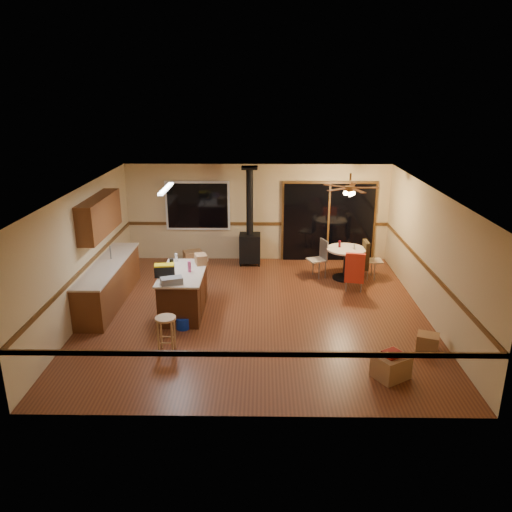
{
  "coord_description": "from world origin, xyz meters",
  "views": [
    {
      "loc": [
        0.14,
        -9.54,
        4.45
      ],
      "look_at": [
        0.0,
        0.3,
        1.15
      ],
      "focal_mm": 35.0,
      "sensor_mm": 36.0,
      "label": 1
    }
  ],
  "objects_px": {
    "box_under_window": "(193,258)",
    "box_corner_b": "(428,342)",
    "toolbox_black": "(165,271)",
    "chair_right": "(367,255)",
    "wood_stove": "(250,238)",
    "toolbox_grey": "(172,281)",
    "chair_near": "(355,268)",
    "dining_table": "(346,258)",
    "bar_stool": "(166,334)",
    "box_corner_a": "(391,366)",
    "blue_bucket": "(183,323)",
    "chair_left": "(321,254)",
    "kitchen_island": "(184,292)"
  },
  "relations": [
    {
      "from": "dining_table",
      "to": "toolbox_grey",
      "type": "bearing_deg",
      "value": -144.81
    },
    {
      "from": "toolbox_black",
      "to": "chair_near",
      "type": "bearing_deg",
      "value": 18.76
    },
    {
      "from": "blue_bucket",
      "to": "chair_left",
      "type": "distance_m",
      "value": 4.18
    },
    {
      "from": "kitchen_island",
      "to": "chair_right",
      "type": "height_order",
      "value": "chair_right"
    },
    {
      "from": "bar_stool",
      "to": "box_corner_a",
      "type": "relative_size",
      "value": 1.28
    },
    {
      "from": "chair_right",
      "to": "box_under_window",
      "type": "distance_m",
      "value": 4.51
    },
    {
      "from": "toolbox_black",
      "to": "box_under_window",
      "type": "bearing_deg",
      "value": 88.13
    },
    {
      "from": "chair_right",
      "to": "box_corner_a",
      "type": "bearing_deg",
      "value": -95.87
    },
    {
      "from": "bar_stool",
      "to": "box_under_window",
      "type": "relative_size",
      "value": 1.4
    },
    {
      "from": "toolbox_grey",
      "to": "dining_table",
      "type": "xyz_separation_m",
      "value": [
        3.77,
        2.66,
        -0.43
      ]
    },
    {
      "from": "wood_stove",
      "to": "toolbox_grey",
      "type": "relative_size",
      "value": 6.12
    },
    {
      "from": "toolbox_grey",
      "to": "dining_table",
      "type": "height_order",
      "value": "toolbox_grey"
    },
    {
      "from": "chair_near",
      "to": "chair_right",
      "type": "distance_m",
      "value": 1.03
    },
    {
      "from": "kitchen_island",
      "to": "wood_stove",
      "type": "height_order",
      "value": "wood_stove"
    },
    {
      "from": "chair_right",
      "to": "chair_near",
      "type": "bearing_deg",
      "value": -115.99
    },
    {
      "from": "chair_near",
      "to": "box_under_window",
      "type": "relative_size",
      "value": 1.47
    },
    {
      "from": "box_corner_a",
      "to": "box_corner_b",
      "type": "relative_size",
      "value": 1.39
    },
    {
      "from": "chair_near",
      "to": "toolbox_grey",
      "type": "bearing_deg",
      "value": -155.1
    },
    {
      "from": "kitchen_island",
      "to": "toolbox_grey",
      "type": "relative_size",
      "value": 4.08
    },
    {
      "from": "toolbox_grey",
      "to": "chair_near",
      "type": "height_order",
      "value": "toolbox_grey"
    },
    {
      "from": "box_under_window",
      "to": "box_corner_a",
      "type": "relative_size",
      "value": 0.92
    },
    {
      "from": "kitchen_island",
      "to": "blue_bucket",
      "type": "bearing_deg",
      "value": -83.46
    },
    {
      "from": "box_corner_a",
      "to": "box_corner_b",
      "type": "xyz_separation_m",
      "value": [
        0.88,
        0.91,
        -0.05
      ]
    },
    {
      "from": "kitchen_island",
      "to": "dining_table",
      "type": "relative_size",
      "value": 1.75
    },
    {
      "from": "bar_stool",
      "to": "box_under_window",
      "type": "distance_m",
      "value": 4.63
    },
    {
      "from": "dining_table",
      "to": "chair_right",
      "type": "distance_m",
      "value": 0.52
    },
    {
      "from": "wood_stove",
      "to": "chair_left",
      "type": "xyz_separation_m",
      "value": [
        1.77,
        -0.9,
        -0.14
      ]
    },
    {
      "from": "wood_stove",
      "to": "blue_bucket",
      "type": "height_order",
      "value": "wood_stove"
    },
    {
      "from": "kitchen_island",
      "to": "chair_right",
      "type": "bearing_deg",
      "value": 26.17
    },
    {
      "from": "bar_stool",
      "to": "chair_left",
      "type": "height_order",
      "value": "chair_left"
    },
    {
      "from": "chair_left",
      "to": "box_corner_b",
      "type": "distance_m",
      "value": 4.01
    },
    {
      "from": "toolbox_black",
      "to": "box_corner_b",
      "type": "relative_size",
      "value": 1.06
    },
    {
      "from": "dining_table",
      "to": "box_corner_b",
      "type": "bearing_deg",
      "value": -75.26
    },
    {
      "from": "kitchen_island",
      "to": "box_corner_a",
      "type": "xyz_separation_m",
      "value": [
        3.72,
        -2.44,
        -0.26
      ]
    },
    {
      "from": "box_corner_a",
      "to": "box_under_window",
      "type": "bearing_deg",
      "value": 125.96
    },
    {
      "from": "toolbox_black",
      "to": "blue_bucket",
      "type": "bearing_deg",
      "value": -51.4
    },
    {
      "from": "dining_table",
      "to": "kitchen_island",
      "type": "bearing_deg",
      "value": -151.29
    },
    {
      "from": "wood_stove",
      "to": "box_corner_a",
      "type": "relative_size",
      "value": 4.87
    },
    {
      "from": "chair_right",
      "to": "box_under_window",
      "type": "relative_size",
      "value": 1.47
    },
    {
      "from": "box_under_window",
      "to": "box_corner_b",
      "type": "height_order",
      "value": "box_under_window"
    },
    {
      "from": "toolbox_grey",
      "to": "box_under_window",
      "type": "xyz_separation_m",
      "value": [
        -0.1,
        3.63,
        -0.77
      ]
    },
    {
      "from": "toolbox_black",
      "to": "dining_table",
      "type": "bearing_deg",
      "value": 29.51
    },
    {
      "from": "toolbox_grey",
      "to": "box_under_window",
      "type": "bearing_deg",
      "value": 91.63
    },
    {
      "from": "dining_table",
      "to": "bar_stool",
      "type": "bearing_deg",
      "value": -135.56
    },
    {
      "from": "dining_table",
      "to": "chair_left",
      "type": "distance_m",
      "value": 0.62
    },
    {
      "from": "wood_stove",
      "to": "toolbox_grey",
      "type": "xyz_separation_m",
      "value": [
        -1.41,
        -3.7,
        0.23
      ]
    },
    {
      "from": "blue_bucket",
      "to": "bar_stool",
      "type": "bearing_deg",
      "value": -99.13
    },
    {
      "from": "toolbox_black",
      "to": "chair_right",
      "type": "xyz_separation_m",
      "value": [
        4.5,
        2.3,
        -0.41
      ]
    },
    {
      "from": "box_corner_b",
      "to": "bar_stool",
      "type": "bearing_deg",
      "value": -178.63
    },
    {
      "from": "box_corner_b",
      "to": "kitchen_island",
      "type": "bearing_deg",
      "value": 161.56
    }
  ]
}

